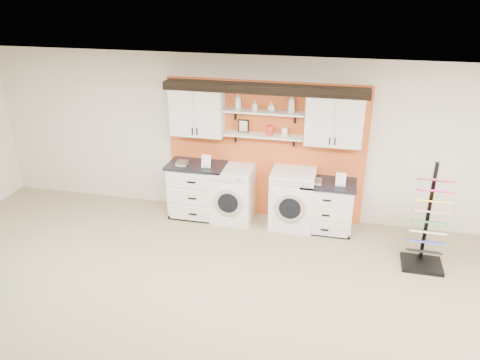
% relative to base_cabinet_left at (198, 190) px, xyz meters
% --- Properties ---
extents(ceiling, '(10.00, 10.00, 0.00)m').
position_rel_base_cabinet_left_xyz_m(ceiling, '(1.13, -3.64, 2.31)').
color(ceiling, white).
rests_on(ceiling, wall_back).
extents(wall_back, '(10.00, 0.00, 10.00)m').
position_rel_base_cabinet_left_xyz_m(wall_back, '(1.13, 0.36, 0.91)').
color(wall_back, beige).
rests_on(wall_back, floor).
extents(accent_panel, '(3.40, 0.07, 2.40)m').
position_rel_base_cabinet_left_xyz_m(accent_panel, '(1.13, 0.32, 0.71)').
color(accent_panel, '#CE5623').
rests_on(accent_panel, wall_back).
extents(upper_cabinet_left, '(0.90, 0.35, 0.84)m').
position_rel_base_cabinet_left_xyz_m(upper_cabinet_left, '(-0.00, 0.15, 1.39)').
color(upper_cabinet_left, white).
rests_on(upper_cabinet_left, wall_back).
extents(upper_cabinet_right, '(0.90, 0.35, 0.84)m').
position_rel_base_cabinet_left_xyz_m(upper_cabinet_right, '(2.26, 0.15, 1.39)').
color(upper_cabinet_right, white).
rests_on(upper_cabinet_right, wall_back).
extents(shelf_lower, '(1.32, 0.28, 0.03)m').
position_rel_base_cabinet_left_xyz_m(shelf_lower, '(1.13, 0.16, 1.04)').
color(shelf_lower, white).
rests_on(shelf_lower, wall_back).
extents(shelf_upper, '(1.32, 0.28, 0.03)m').
position_rel_base_cabinet_left_xyz_m(shelf_upper, '(1.13, 0.16, 1.44)').
color(shelf_upper, white).
rests_on(shelf_upper, wall_back).
extents(crown_molding, '(3.30, 0.41, 0.13)m').
position_rel_base_cabinet_left_xyz_m(crown_molding, '(1.13, 0.17, 1.84)').
color(crown_molding, black).
rests_on(crown_molding, wall_back).
extents(picture_frame, '(0.18, 0.02, 0.22)m').
position_rel_base_cabinet_left_xyz_m(picture_frame, '(0.78, 0.21, 1.16)').
color(picture_frame, black).
rests_on(picture_frame, shelf_lower).
extents(canister_red, '(0.11, 0.11, 0.16)m').
position_rel_base_cabinet_left_xyz_m(canister_red, '(1.23, 0.16, 1.13)').
color(canister_red, red).
rests_on(canister_red, shelf_lower).
extents(canister_cream, '(0.10, 0.10, 0.14)m').
position_rel_base_cabinet_left_xyz_m(canister_cream, '(1.48, 0.16, 1.12)').
color(canister_cream, silver).
rests_on(canister_cream, shelf_lower).
extents(base_cabinet_left, '(1.00, 0.66, 0.98)m').
position_rel_base_cabinet_left_xyz_m(base_cabinet_left, '(0.00, 0.00, 0.00)').
color(base_cabinet_left, white).
rests_on(base_cabinet_left, floor).
extents(base_cabinet_right, '(0.89, 0.66, 0.87)m').
position_rel_base_cabinet_left_xyz_m(base_cabinet_right, '(2.26, 0.00, -0.06)').
color(base_cabinet_right, white).
rests_on(base_cabinet_right, floor).
extents(washer, '(0.69, 0.71, 0.97)m').
position_rel_base_cabinet_left_xyz_m(washer, '(0.64, -0.00, -0.00)').
color(washer, white).
rests_on(washer, floor).
extents(dryer, '(0.72, 0.71, 1.01)m').
position_rel_base_cabinet_left_xyz_m(dryer, '(1.68, -0.00, 0.01)').
color(dryer, white).
rests_on(dryer, floor).
extents(sample_rack, '(0.58, 0.49, 1.59)m').
position_rel_base_cabinet_left_xyz_m(sample_rack, '(3.72, -0.79, 0.02)').
color(sample_rack, black).
rests_on(sample_rack, floor).
extents(soap_bottle_a, '(0.12, 0.12, 0.28)m').
position_rel_base_cabinet_left_xyz_m(soap_bottle_a, '(0.70, 0.16, 1.59)').
color(soap_bottle_a, silver).
rests_on(soap_bottle_a, shelf_upper).
extents(soap_bottle_b, '(0.09, 0.09, 0.17)m').
position_rel_base_cabinet_left_xyz_m(soap_bottle_b, '(0.98, 0.16, 1.54)').
color(soap_bottle_b, silver).
rests_on(soap_bottle_b, shelf_upper).
extents(soap_bottle_c, '(0.16, 0.16, 0.16)m').
position_rel_base_cabinet_left_xyz_m(soap_bottle_c, '(1.25, 0.16, 1.54)').
color(soap_bottle_c, silver).
rests_on(soap_bottle_c, shelf_upper).
extents(soap_bottle_d, '(0.12, 0.12, 0.30)m').
position_rel_base_cabinet_left_xyz_m(soap_bottle_d, '(1.57, 0.16, 1.61)').
color(soap_bottle_d, silver).
rests_on(soap_bottle_d, shelf_upper).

